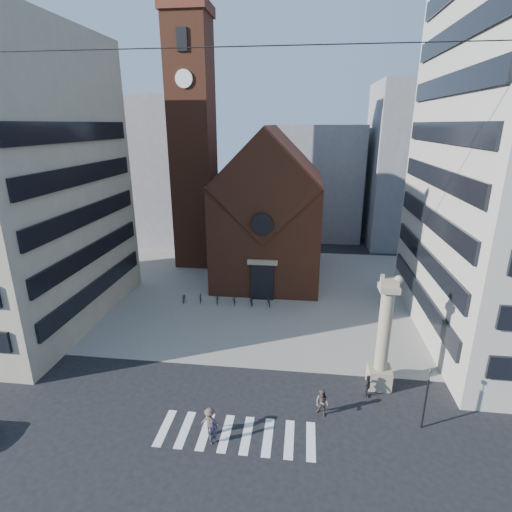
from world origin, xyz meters
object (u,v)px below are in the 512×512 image
Objects in this scene: pedestrian_1 at (322,403)px; pedestrian_2 at (367,386)px; lion_column at (383,344)px; pedestrian_0 at (213,432)px; traffic_light at (426,397)px; scooter_0 at (184,297)px.

pedestrian_2 is at bearing 71.02° from pedestrian_1.
lion_column reaches higher than pedestrian_0.
lion_column is at bearing 116.46° from traffic_light.
lion_column is at bearing -12.07° from pedestrian_0.
traffic_light is at bearing 31.82° from pedestrian_1.
scooter_0 is (-20.28, 16.32, -1.81)m from traffic_light.
lion_column reaches higher than scooter_0.
lion_column is 3.10m from pedestrian_2.
scooter_0 is (-14.07, 15.97, -0.48)m from pedestrian_1.
pedestrian_0 is 7.22m from pedestrian_1.
traffic_light is (1.99, -4.00, -1.17)m from lion_column.
pedestrian_0 is (-10.69, -6.84, -2.64)m from lion_column.
lion_column is 5.30× the size of pedestrian_0.
traffic_light is 2.65× the size of scooter_0.
traffic_light is 2.63× the size of pedestrian_0.
lion_column is 22.25m from scooter_0.
pedestrian_0 is 1.01× the size of scooter_0.
lion_column is 2.02× the size of traffic_light.
pedestrian_1 is 1.14× the size of pedestrian_2.
lion_column is at bearing -20.45° from pedestrian_2.
lion_column is 4.62m from traffic_light.
pedestrian_0 is 0.97× the size of pedestrian_2.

